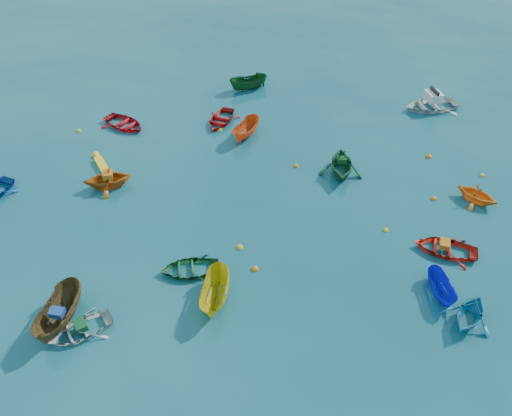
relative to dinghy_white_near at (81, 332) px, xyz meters
The scene contains 31 objects.
ground 6.15m from the dinghy_white_near, 76.28° to the left, with size 160.00×160.00×0.00m, color #0A3E49.
dinghy_white_near is the anchor object (origin of this frame).
sampan_brown_mid 1.10m from the dinghy_white_near, behind, with size 1.33×3.52×1.36m, color brown.
dinghy_orange_w 10.36m from the dinghy_white_near, 132.44° to the left, with size 2.41×2.80×1.47m, color #C15B12.
sampan_yellow_mid 6.15m from the dinghy_white_near, 53.70° to the left, with size 1.21×3.21×1.24m, color gold.
dinghy_green_e 5.70m from the dinghy_white_near, 75.80° to the left, with size 2.12×2.96×0.61m, color #124F25.
dinghy_cyan_se 17.30m from the dinghy_white_near, 38.99° to the left, with size 2.24×2.60×1.37m, color teal.
dinghy_red_nw 17.12m from the dinghy_white_near, 131.73° to the left, with size 2.37×3.32×0.69m, color red.
sampan_orange_n 17.33m from the dinghy_white_near, 102.70° to the left, with size 1.15×3.06×1.18m, color #DA4F14.
dinghy_green_n 17.41m from the dinghy_white_near, 78.81° to the left, with size 2.72×3.15×1.66m, color #124E22.
dinghy_red_ne 18.20m from the dinghy_white_near, 52.79° to the left, with size 2.25×3.14×0.65m, color red.
sampan_blue_far 16.61m from the dinghy_white_near, 44.46° to the left, with size 0.93×2.46×0.95m, color #1018CC.
dinghy_red_far 18.41m from the dinghy_white_near, 110.31° to the left, with size 2.23×3.12×0.65m, color #B50F0F.
dinghy_orange_far 22.28m from the dinghy_white_near, 60.64° to the left, with size 2.03×2.35×1.24m, color orange.
sampan_green_far 23.66m from the dinghy_white_near, 109.26° to the left, with size 1.16×3.09×1.19m, color #10471A.
kayak_yellow 12.02m from the dinghy_white_near, 134.92° to the left, with size 0.50×3.44×0.34m, color yellow, non-canonical shape.
motorboat_white 28.43m from the dinghy_white_near, 80.40° to the left, with size 2.92×4.08×1.45m, color silver.
tarp_green_a 0.46m from the dinghy_white_near, 68.48° to the left, with size 0.64×0.48×0.31m, color #114722.
tarp_blue_a 1.34m from the dinghy_white_near, 167.54° to the right, with size 0.61×0.46×0.30m, color navy.
tarp_orange_a 10.40m from the dinghy_white_near, 132.17° to the left, with size 0.71×0.54×0.34m, color orange.
tarp_green_b 17.51m from the dinghy_white_near, 79.03° to the left, with size 0.58×0.44×0.28m, color #10431A.
tarp_orange_b 18.12m from the dinghy_white_near, 52.96° to the left, with size 0.65×0.49×0.31m, color #B76512.
buoy_ye_a 8.66m from the dinghy_white_near, 73.92° to the left, with size 0.34×0.34×0.34m, color gold.
buoy_or_b 8.56m from the dinghy_white_near, 62.59° to the left, with size 0.35×0.35×0.35m, color orange.
buoy_ye_b 17.06m from the dinghy_white_near, 142.16° to the left, with size 0.31×0.31×0.31m, color yellow.
buoy_or_c 16.06m from the dinghy_white_near, 87.10° to the left, with size 0.30×0.30×0.30m, color orange.
buoy_ye_c 16.15m from the dinghy_white_near, 60.75° to the left, with size 0.29×0.29×0.29m, color yellow.
buoy_or_d 20.26m from the dinghy_white_near, 63.78° to the left, with size 0.33×0.33×0.33m, color orange.
buoy_ye_d 17.44m from the dinghy_white_near, 109.47° to the left, with size 0.39×0.39×0.39m, color yellow.
buoy_or_e 23.13m from the dinghy_white_near, 72.17° to the left, with size 0.37×0.37×0.37m, color #E05E0C.
buoy_ye_e 24.45m from the dinghy_white_near, 64.62° to the left, with size 0.30×0.30×0.30m, color gold.
Camera 1 is at (12.54, -11.71, 18.59)m, focal length 35.00 mm.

